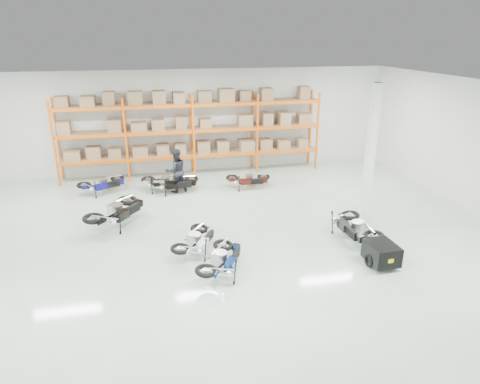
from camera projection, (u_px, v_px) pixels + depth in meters
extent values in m
plane|color=#B3C7B4|center=(218.00, 236.00, 13.30)|extent=(18.00, 18.00, 0.00)
plane|color=white|center=(215.00, 89.00, 11.73)|extent=(18.00, 18.00, 0.00)
plane|color=silver|center=(191.00, 122.00, 18.92)|extent=(18.00, 0.00, 18.00)
plane|color=silver|center=(295.00, 308.00, 6.11)|extent=(18.00, 0.00, 18.00)
cube|color=#E85C0C|center=(54.00, 145.00, 17.06)|extent=(0.08, 0.08, 3.50)
cube|color=#E85C0C|center=(58.00, 139.00, 17.89)|extent=(0.08, 0.08, 3.50)
cube|color=#E85C0C|center=(126.00, 141.00, 17.62)|extent=(0.08, 0.08, 3.50)
cube|color=#E85C0C|center=(127.00, 136.00, 18.45)|extent=(0.08, 0.08, 3.50)
cube|color=#E85C0C|center=(194.00, 138.00, 18.18)|extent=(0.08, 0.08, 3.50)
cube|color=#E85C0C|center=(191.00, 133.00, 19.00)|extent=(0.08, 0.08, 3.50)
cube|color=#E85C0C|center=(257.00, 135.00, 18.74)|extent=(0.08, 0.08, 3.50)
cube|color=#E85C0C|center=(252.00, 130.00, 19.56)|extent=(0.08, 0.08, 3.50)
cube|color=#E85C0C|center=(317.00, 132.00, 19.30)|extent=(0.08, 0.08, 3.50)
cube|color=#E85C0C|center=(310.00, 128.00, 20.12)|extent=(0.08, 0.08, 3.50)
cube|color=#E85C0C|center=(93.00, 163.00, 17.64)|extent=(2.70, 0.08, 0.12)
cube|color=#E85C0C|center=(95.00, 157.00, 18.46)|extent=(2.70, 0.08, 0.12)
cube|color=#91694B|center=(94.00, 158.00, 18.03)|extent=(2.68, 0.88, 0.02)
cube|color=#91694B|center=(93.00, 153.00, 17.95)|extent=(2.40, 0.70, 0.44)
cube|color=#E85C0C|center=(162.00, 159.00, 18.20)|extent=(2.70, 0.08, 0.12)
cube|color=#E85C0C|center=(161.00, 153.00, 19.02)|extent=(2.70, 0.08, 0.12)
cube|color=#91694B|center=(161.00, 155.00, 18.59)|extent=(2.68, 0.88, 0.02)
cube|color=#91694B|center=(161.00, 149.00, 18.51)|extent=(2.40, 0.70, 0.44)
cube|color=#E85C0C|center=(226.00, 155.00, 18.76)|extent=(2.70, 0.08, 0.12)
cube|color=#E85C0C|center=(223.00, 150.00, 19.58)|extent=(2.70, 0.08, 0.12)
cube|color=#91694B|center=(224.00, 151.00, 19.14)|extent=(2.68, 0.88, 0.02)
cube|color=#91694B|center=(224.00, 146.00, 19.06)|extent=(2.40, 0.70, 0.44)
cube|color=#E85C0C|center=(287.00, 152.00, 19.32)|extent=(2.70, 0.08, 0.12)
cube|color=#E85C0C|center=(281.00, 147.00, 20.14)|extent=(2.70, 0.08, 0.12)
cube|color=#91694B|center=(284.00, 148.00, 19.70)|extent=(2.68, 0.88, 0.02)
cube|color=#91694B|center=(284.00, 143.00, 19.62)|extent=(2.40, 0.70, 0.44)
cube|color=#E85C0C|center=(90.00, 137.00, 17.26)|extent=(2.70, 0.08, 0.12)
cube|color=#E85C0C|center=(92.00, 132.00, 18.08)|extent=(2.70, 0.08, 0.12)
cube|color=#91694B|center=(91.00, 133.00, 17.64)|extent=(2.68, 0.88, 0.02)
cube|color=#91694B|center=(90.00, 127.00, 17.56)|extent=(2.40, 0.70, 0.44)
cube|color=#E85C0C|center=(160.00, 133.00, 17.81)|extent=(2.70, 0.08, 0.12)
cube|color=#E85C0C|center=(159.00, 129.00, 18.64)|extent=(2.70, 0.08, 0.12)
cube|color=#91694B|center=(159.00, 130.00, 18.20)|extent=(2.68, 0.88, 0.02)
cube|color=#91694B|center=(159.00, 124.00, 18.12)|extent=(2.40, 0.70, 0.44)
cube|color=#E85C0C|center=(226.00, 130.00, 18.37)|extent=(2.70, 0.08, 0.12)
cube|color=#E85C0C|center=(222.00, 126.00, 19.20)|extent=(2.70, 0.08, 0.12)
cube|color=#91694B|center=(224.00, 127.00, 18.76)|extent=(2.68, 0.88, 0.02)
cube|color=#91694B|center=(224.00, 122.00, 18.68)|extent=(2.40, 0.70, 0.44)
cube|color=#E85C0C|center=(288.00, 128.00, 18.93)|extent=(2.70, 0.08, 0.12)
cube|color=#E85C0C|center=(282.00, 124.00, 19.75)|extent=(2.70, 0.08, 0.12)
cube|color=#91694B|center=(285.00, 124.00, 19.32)|extent=(2.68, 0.88, 0.02)
cube|color=#91694B|center=(285.00, 119.00, 19.24)|extent=(2.40, 0.70, 0.44)
cube|color=#E85C0C|center=(86.00, 109.00, 16.87)|extent=(2.70, 0.08, 0.12)
cube|color=#E85C0C|center=(89.00, 106.00, 17.69)|extent=(2.70, 0.08, 0.12)
cube|color=#91694B|center=(87.00, 106.00, 17.26)|extent=(2.68, 0.88, 0.02)
cube|color=#91694B|center=(87.00, 100.00, 17.18)|extent=(2.40, 0.70, 0.44)
cube|color=#E85C0C|center=(158.00, 107.00, 17.43)|extent=(2.70, 0.08, 0.12)
cube|color=#E85C0C|center=(157.00, 104.00, 18.25)|extent=(2.70, 0.08, 0.12)
cube|color=#91694B|center=(158.00, 104.00, 17.82)|extent=(2.68, 0.88, 0.02)
cube|color=#91694B|center=(157.00, 98.00, 17.74)|extent=(2.40, 0.70, 0.44)
cube|color=#E85C0C|center=(226.00, 105.00, 17.99)|extent=(2.70, 0.08, 0.12)
cube|color=#E85C0C|center=(222.00, 102.00, 18.81)|extent=(2.70, 0.08, 0.12)
cube|color=#91694B|center=(224.00, 101.00, 18.38)|extent=(2.68, 0.88, 0.02)
cube|color=#91694B|center=(224.00, 96.00, 18.29)|extent=(2.40, 0.70, 0.44)
cube|color=#E85C0C|center=(289.00, 102.00, 18.55)|extent=(2.70, 0.08, 0.12)
cube|color=#E85C0C|center=(283.00, 100.00, 19.37)|extent=(2.70, 0.08, 0.12)
cube|color=#91694B|center=(286.00, 99.00, 18.93)|extent=(2.68, 0.88, 0.02)
cube|color=#91694B|center=(286.00, 94.00, 18.85)|extent=(2.40, 0.70, 0.44)
cube|color=white|center=(370.00, 153.00, 14.01)|extent=(0.25, 0.25, 4.50)
cube|color=black|center=(381.00, 253.00, 11.51)|extent=(0.74, 0.92, 0.53)
cube|color=yellow|center=(391.00, 261.00, 11.09)|extent=(0.15, 0.02, 0.11)
torus|color=black|center=(368.00, 260.00, 11.50)|extent=(0.08, 0.36, 0.36)
torus|color=black|center=(393.00, 258.00, 11.65)|extent=(0.08, 0.36, 0.36)
cylinder|color=black|center=(370.00, 241.00, 12.06)|extent=(0.06, 0.86, 0.04)
imported|color=black|center=(176.00, 171.00, 16.74)|extent=(0.98, 0.85, 1.74)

